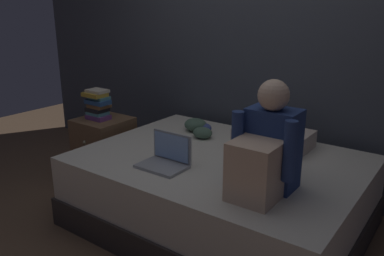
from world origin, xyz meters
name	(u,v)px	position (x,y,z in m)	size (l,w,h in m)	color
ground_plane	(173,232)	(0.00, 0.00, 0.00)	(8.00, 8.00, 0.00)	brown
wall_back	(258,34)	(0.00, 1.20, 1.35)	(5.60, 0.10, 2.70)	#424751
bed	(219,191)	(0.20, 0.30, 0.27)	(2.00, 1.50, 0.54)	#332D2B
nightstand	(105,149)	(-1.10, 0.35, 0.30)	(0.44, 0.46, 0.59)	brown
person_sitting	(266,151)	(0.70, -0.01, 0.79)	(0.39, 0.44, 0.65)	navy
laptop	(166,158)	(-0.01, -0.06, 0.59)	(0.32, 0.23, 0.22)	#9EA0A5
pillow	(273,138)	(0.40, 0.75, 0.60)	(0.56, 0.36, 0.13)	beige
book_stack	(98,104)	(-1.13, 0.33, 0.73)	(0.23, 0.17, 0.27)	#703D84
clothes_pile	(199,128)	(-0.24, 0.67, 0.59)	(0.34, 0.28, 0.11)	#4C6B56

